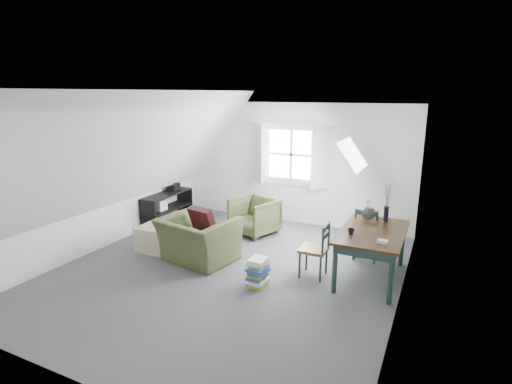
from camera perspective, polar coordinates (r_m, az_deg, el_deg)
The scene contains 24 objects.
floor at distance 6.32m, azimuth -4.07°, elevation -11.20°, with size 5.50×5.50×0.00m, color #4A4A4F.
ceiling at distance 5.73m, azimuth -4.51°, elevation 12.08°, with size 5.50×5.50×0.00m, color white.
wall_back at distance 8.34m, azimuth 5.15°, elevation 4.02°, with size 5.00×5.00×0.00m, color white.
wall_front at distance 3.89m, azimuth -25.09°, elevation -9.08°, with size 5.00×5.00×0.00m, color white.
wall_left at distance 7.44m, azimuth -21.25°, elevation 1.89°, with size 5.50×5.50×0.00m, color white.
wall_right at distance 5.17m, azimuth 20.57°, elevation -3.05°, with size 5.50×5.50×0.00m, color white.
slope_left at distance 6.70m, azimuth -16.01°, elevation 5.63°, with size 5.50×5.50×0.00m, color white.
slope_right at distance 5.21m, azimuth 10.62°, elevation 3.67°, with size 5.50×5.50×0.00m, color white.
dormer_window at distance 8.24m, azimuth 4.99°, elevation 5.31°, with size 1.71×0.35×1.30m.
skylight at distance 6.46m, azimuth 13.66°, elevation 5.22°, with size 0.55×0.75×0.04m, color white.
armchair_near at distance 6.75m, azimuth -8.16°, elevation -9.62°, with size 1.12×0.98×0.73m, color #404626.
armchair_far at distance 7.89m, azimuth -0.18°, elevation -5.93°, with size 0.77×0.79×0.72m, color #404626.
throw_pillow at distance 6.64m, azimuth -7.63°, elevation -4.07°, with size 0.46×0.13×0.46m, color #350E12.
ottoman at distance 7.25m, azimuth -13.42°, elevation -6.31°, with size 0.66×0.66×0.44m, color tan.
dining_table at distance 6.08m, azimuth 16.28°, elevation -6.20°, with size 0.89×1.49×0.74m.
demijohn at distance 6.46m, azimuth 15.78°, elevation -2.89°, with size 0.22×0.22×0.31m.
vase_twigs at distance 6.52m, azimuth 18.10°, elevation -2.85°, with size 0.08×0.08×0.59m.
cup at distance 5.81m, azimuth 13.40°, elevation -5.93°, with size 0.09×0.09×0.09m, color black.
paper_box at distance 5.60m, azimuth 17.61°, elevation -6.76°, with size 0.13×0.09×0.04m, color white.
dining_chair_far at distance 6.81m, azimuth 15.54°, elevation -5.62°, with size 0.42×0.42×0.88m.
dining_chair_near at distance 6.04m, azimuth 8.55°, elevation -8.05°, with size 0.39×0.39×0.84m.
media_shelf at distance 8.58m, azimuth -12.76°, elevation -2.55°, with size 0.43×1.28×0.65m.
electronics_box at distance 8.69m, azimuth -11.73°, elevation 0.79°, with size 0.19×0.27×0.22m, color black.
magazine_stack at distance 5.79m, azimuth 0.29°, elevation -11.40°, with size 0.30×0.36×0.40m.
Camera 1 is at (2.86, -4.96, 2.69)m, focal length 28.00 mm.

